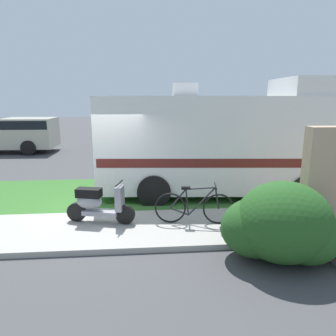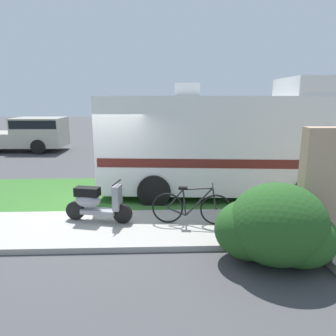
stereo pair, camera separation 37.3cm
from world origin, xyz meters
TOP-DOWN VIEW (x-y plane):
  - ground_plane at (0.00, 0.00)m, footprint 80.00×80.00m
  - sidewalk at (0.00, -1.20)m, footprint 24.00×2.00m
  - grass_strip at (0.00, 1.50)m, footprint 24.00×3.40m
  - motorhome_rv at (3.62, 1.41)m, footprint 7.19×3.09m
  - scooter at (0.17, -0.86)m, footprint 1.57×0.62m
  - bicycle at (2.34, -1.11)m, footprint 1.79×0.52m
  - pickup_truck_near at (7.26, 6.21)m, footprint 5.51×2.25m
  - pickup_truck_far at (-5.66, 9.59)m, footprint 5.74×2.26m
  - bush_by_porch at (3.64, -2.68)m, footprint 2.05×1.54m
  - bottle_green at (5.16, -1.08)m, footprint 0.06×0.06m

SIDE VIEW (x-z plane):
  - ground_plane at x=0.00m, z-range 0.00..0.00m
  - grass_strip at x=0.00m, z-range 0.00..0.08m
  - sidewalk at x=0.00m, z-range 0.00..0.12m
  - bottle_green at x=5.16m, z-range 0.10..0.39m
  - bicycle at x=2.34m, z-range 0.06..0.97m
  - scooter at x=0.17m, z-range 0.09..1.06m
  - bush_by_porch at x=3.64m, z-range -0.04..1.41m
  - pickup_truck_near at x=7.26m, z-range 0.07..1.86m
  - pickup_truck_far at x=-5.66m, z-range 0.06..1.88m
  - motorhome_rv at x=3.62m, z-range -0.08..3.37m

